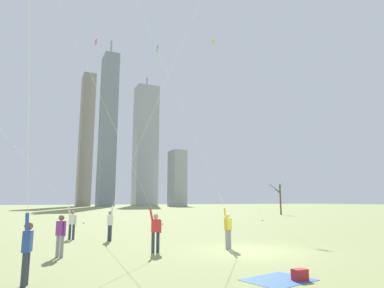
{
  "coord_description": "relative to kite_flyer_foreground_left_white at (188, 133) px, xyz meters",
  "views": [
    {
      "loc": [
        -8.78,
        -12.85,
        2.16
      ],
      "look_at": [
        0.0,
        6.0,
        5.68
      ],
      "focal_mm": 31.57,
      "sensor_mm": 36.0,
      "label": 1
    }
  ],
  "objects": [
    {
      "name": "distant_kite_high_overhead_yellow",
      "position": [
        15.07,
        23.59,
        14.92
      ],
      "size": [
        3.0,
        6.02,
        23.55
      ],
      "color": "yellow",
      "rests_on": "ground"
    },
    {
      "name": "distant_kite_low_near_trees_pink",
      "position": [
        -0.27,
        25.76,
        13.49
      ],
      "size": [
        1.05,
        4.15,
        21.18
      ],
      "color": "pink",
      "rests_on": "ground"
    },
    {
      "name": "kite_flyer_foreground_left_white",
      "position": [
        0.0,
        0.0,
        0.0
      ],
      "size": [
        11.2,
        5.46,
        17.34
      ],
      "color": "gray",
      "rests_on": "ground"
    },
    {
      "name": "distant_kite_drifting_left_green",
      "position": [
        5.78,
        21.03,
        12.31
      ],
      "size": [
        0.55,
        3.9,
        19.52
      ],
      "color": "green",
      "rests_on": "ground"
    },
    {
      "name": "skyline_short_annex",
      "position": [
        19.76,
        122.67,
        26.12
      ],
      "size": [
        5.8,
        9.42,
        68.99
      ],
      "color": "gray",
      "rests_on": "ground"
    },
    {
      "name": "kite_flyer_foreground_right_purple",
      "position": [
        -2.29,
        1.65,
        -0.86
      ],
      "size": [
        8.47,
        0.66,
        17.0
      ],
      "color": "#33384C",
      "rests_on": "ground"
    },
    {
      "name": "kite_flyer_midfield_right_teal",
      "position": [
        -5.81,
        -4.24,
        -1.34
      ],
      "size": [
        1.05,
        8.43,
        11.85
      ],
      "color": "#33384C",
      "rests_on": "ground"
    },
    {
      "name": "bare_tree_center",
      "position": [
        30.19,
        31.11,
        -2.28
      ],
      "size": [
        2.35,
        1.31,
        5.21
      ],
      "color": "brown",
      "rests_on": "ground"
    },
    {
      "name": "bystander_far_off_by_trees",
      "position": [
        -4.54,
        2.09,
        -4.02
      ],
      "size": [
        0.37,
        0.42,
        1.62
      ],
      "color": "gray",
      "rests_on": "ground"
    },
    {
      "name": "picnic_spot",
      "position": [
        1.0,
        -4.68,
        -4.83
      ],
      "size": [
        2.04,
        1.73,
        0.31
      ],
      "color": "#3359B2",
      "rests_on": "ground"
    },
    {
      "name": "kite_flyer_midfield_left_blue",
      "position": [
        -1.12,
        4.17,
        -1.03
      ],
      "size": [
        2.7,
        12.19,
        14.23
      ],
      "color": "#33384C",
      "rests_on": "ground"
    },
    {
      "name": "ground_plane",
      "position": [
        3.17,
        0.44,
        -4.93
      ],
      "size": [
        400.0,
        400.0,
        0.0
      ],
      "primitive_type": "plane",
      "color": "#848E56"
    },
    {
      "name": "skyline_slender_spire",
      "position": [
        13.34,
        137.17,
        23.82
      ],
      "size": [
        5.33,
        8.34,
        57.5
      ],
      "color": "gray",
      "rests_on": "ground"
    },
    {
      "name": "skyline_tall_tower",
      "position": [
        49.78,
        121.5,
        6.91
      ],
      "size": [
        5.76,
        8.5,
        23.67
      ],
      "color": "#9EA3AD",
      "rests_on": "ground"
    },
    {
      "name": "kite_flyer_midfield_center_red",
      "position": [
        -5.33,
        9.39,
        -1.78
      ],
      "size": [
        10.46,
        5.96,
        13.37
      ],
      "color": "#33384C",
      "rests_on": "ground"
    },
    {
      "name": "skyline_squat_block",
      "position": [
        40.52,
        138.38,
        23.27
      ],
      "size": [
        10.22,
        8.97,
        61.15
      ],
      "color": "#9EA3AD",
      "rests_on": "ground"
    }
  ]
}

